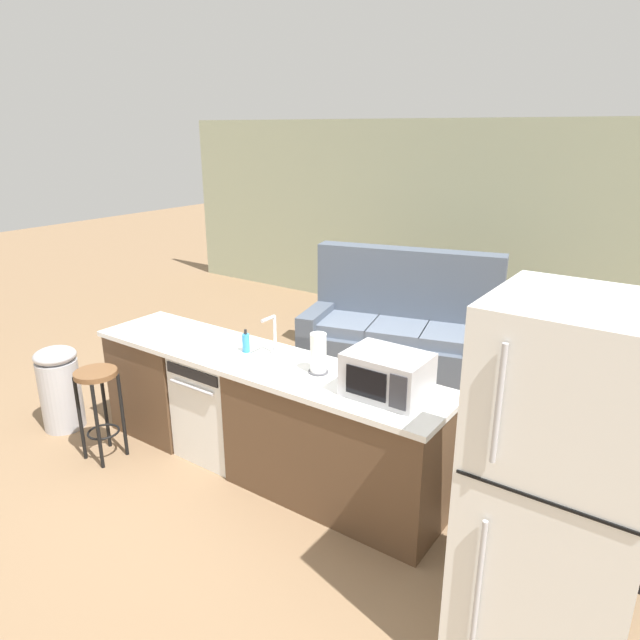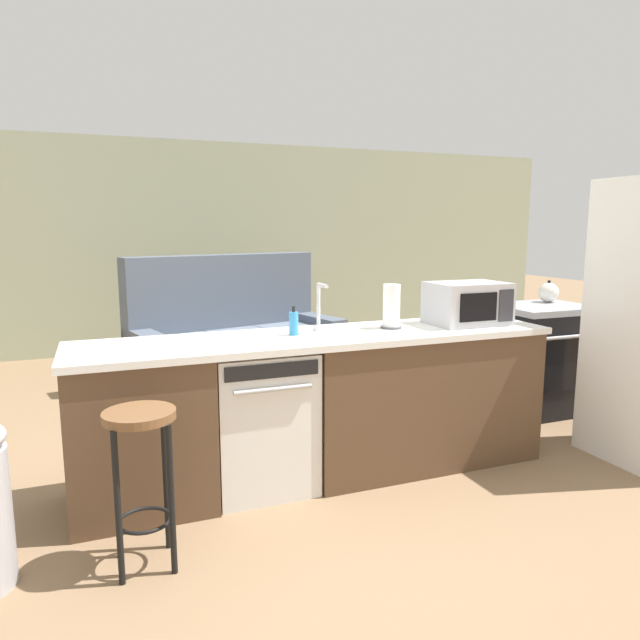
% 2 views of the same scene
% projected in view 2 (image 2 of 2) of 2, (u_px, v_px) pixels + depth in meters
% --- Properties ---
extents(ground_plane, '(24.00, 24.00, 0.00)m').
position_uv_depth(ground_plane, '(299.00, 478.00, 3.55)').
color(ground_plane, '#896B4C').
extents(wall_back, '(10.00, 0.06, 2.60)m').
position_uv_depth(wall_back, '(213.00, 246.00, 7.31)').
color(wall_back, '#A8B293').
rests_on(wall_back, ground_plane).
extents(kitchen_counter, '(2.94, 0.66, 0.90)m').
position_uv_depth(kitchen_counter, '(335.00, 409.00, 3.56)').
color(kitchen_counter, brown).
rests_on(kitchen_counter, ground_plane).
extents(dishwasher, '(0.58, 0.61, 0.84)m').
position_uv_depth(dishwasher, '(259.00, 418.00, 3.39)').
color(dishwasher, white).
rests_on(dishwasher, ground_plane).
extents(stove_range, '(0.76, 0.68, 0.90)m').
position_uv_depth(stove_range, '(540.00, 358.00, 4.82)').
color(stove_range, black).
rests_on(stove_range, ground_plane).
extents(microwave, '(0.50, 0.37, 0.28)m').
position_uv_depth(microwave, '(467.00, 303.00, 3.80)').
color(microwave, '#B7B7BC').
rests_on(microwave, kitchen_counter).
extents(sink_faucet, '(0.07, 0.18, 0.30)m').
position_uv_depth(sink_faucet, '(319.00, 310.00, 3.56)').
color(sink_faucet, silver).
rests_on(sink_faucet, kitchen_counter).
extents(paper_towel_roll, '(0.14, 0.14, 0.28)m').
position_uv_depth(paper_towel_roll, '(391.00, 307.00, 3.65)').
color(paper_towel_roll, '#4C4C51').
rests_on(paper_towel_roll, kitchen_counter).
extents(soap_bottle, '(0.06, 0.06, 0.18)m').
position_uv_depth(soap_bottle, '(294.00, 323.00, 3.42)').
color(soap_bottle, '#338CCC').
rests_on(soap_bottle, kitchen_counter).
extents(kettle, '(0.21, 0.17, 0.19)m').
position_uv_depth(kettle, '(549.00, 292.00, 4.91)').
color(kettle, silver).
rests_on(kettle, stove_range).
extents(bar_stool, '(0.32, 0.32, 0.74)m').
position_uv_depth(bar_stool, '(141.00, 455.00, 2.55)').
color(bar_stool, brown).
rests_on(bar_stool, ground_plane).
extents(couch, '(2.16, 1.36, 1.27)m').
position_uv_depth(couch, '(234.00, 344.00, 5.67)').
color(couch, '#515B6B').
rests_on(couch, ground_plane).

